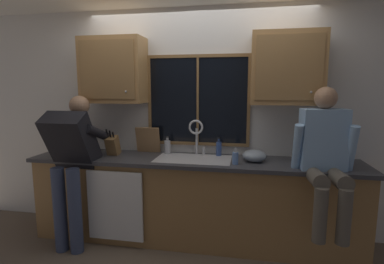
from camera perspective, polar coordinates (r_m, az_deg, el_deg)
back_wall at (r=3.45m, az=1.19°, el=1.96°), size 5.85×0.12×2.55m
window_glass at (r=3.36m, az=1.14°, el=6.06°), size 1.10×0.02×0.95m
window_frame_top at (r=3.37m, az=1.14°, el=14.46°), size 1.17×0.02×0.04m
window_frame_bottom at (r=3.41m, az=1.09°, el=-2.25°), size 1.17×0.02×0.04m
window_frame_left at (r=3.49m, az=-8.17°, el=6.07°), size 0.03×0.02×0.95m
window_frame_right at (r=3.31m, az=10.92°, el=5.86°), size 0.03×0.02×0.95m
window_mullion_center at (r=3.35m, az=1.11°, el=6.05°), size 0.02×0.02×0.95m
lower_cabinet_run at (r=3.32m, az=0.14°, el=-13.22°), size 3.45×0.58×0.88m
countertop at (r=3.16m, az=0.08°, el=-5.58°), size 3.51×0.62×0.04m
dishwasher_front at (r=3.25m, az=-14.63°, el=-13.66°), size 0.60×0.02×0.74m
upper_cabinet_left at (r=3.49m, az=-14.90°, el=11.38°), size 0.70×0.36×0.72m
upper_cabinet_right at (r=3.18m, az=17.82°, el=11.55°), size 0.70×0.36×0.72m
sink at (r=3.19m, az=0.24°, el=-6.90°), size 0.80×0.46×0.21m
faucet at (r=3.28m, az=0.94°, el=-0.17°), size 0.18×0.09×0.40m
person_standing at (r=3.29m, az=-22.19°, el=-4.38°), size 0.53×0.67×1.59m
person_sitting_on_counter at (r=2.89m, az=24.28°, el=-3.53°), size 0.54×0.62×1.26m
knife_block at (r=3.43m, az=-15.04°, el=-2.55°), size 0.12×0.18×0.32m
cutting_board at (r=3.48m, az=-8.49°, el=-1.52°), size 0.28×0.08×0.30m
mixing_bowl at (r=3.12m, az=11.95°, el=-4.52°), size 0.25×0.25×0.12m
soap_dispenser at (r=2.96m, az=8.35°, el=-4.97°), size 0.06×0.07×0.17m
bottle_green_glass at (r=3.30m, az=5.19°, el=-3.14°), size 0.06×0.06×0.20m
bottle_tall_clear at (r=3.39m, az=-4.78°, el=-2.84°), size 0.07×0.07×0.20m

